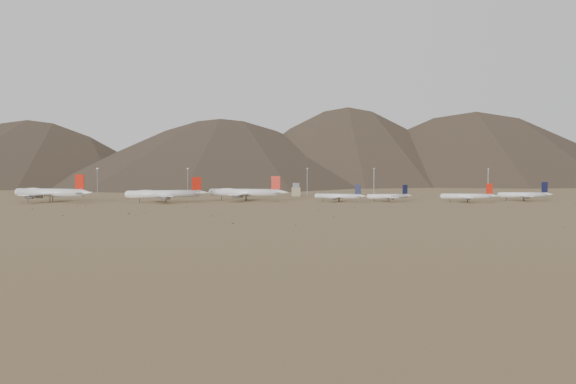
{
  "coord_description": "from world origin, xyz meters",
  "views": [
    {
      "loc": [
        21.38,
        -464.77,
        27.61
      ],
      "look_at": [
        22.52,
        30.0,
        7.48
      ],
      "focal_mm": 40.0,
      "sensor_mm": 36.0,
      "label": 1
    }
  ],
  "objects_px": {
    "widebody_east": "(245,192)",
    "narrowbody_a": "(339,196)",
    "widebody_west": "(50,193)",
    "control_tower": "(296,190)",
    "narrowbody_b": "(389,196)",
    "widebody_centre": "(165,194)"
  },
  "relations": [
    {
      "from": "widebody_east",
      "to": "control_tower",
      "type": "bearing_deg",
      "value": 75.8
    },
    {
      "from": "widebody_centre",
      "to": "widebody_east",
      "type": "distance_m",
      "value": 63.05
    },
    {
      "from": "narrowbody_a",
      "to": "narrowbody_b",
      "type": "height_order",
      "value": "narrowbody_a"
    },
    {
      "from": "widebody_west",
      "to": "widebody_east",
      "type": "xyz_separation_m",
      "value": [
        148.12,
        15.54,
        -0.55
      ]
    },
    {
      "from": "widebody_west",
      "to": "control_tower",
      "type": "bearing_deg",
      "value": 46.02
    },
    {
      "from": "widebody_east",
      "to": "narrowbody_a",
      "type": "height_order",
      "value": "widebody_east"
    },
    {
      "from": "widebody_east",
      "to": "narrowbody_b",
      "type": "relative_size",
      "value": 1.72
    },
    {
      "from": "widebody_west",
      "to": "narrowbody_b",
      "type": "xyz_separation_m",
      "value": [
        260.13,
        4.98,
        -3.12
      ]
    },
    {
      "from": "widebody_west",
      "to": "widebody_east",
      "type": "distance_m",
      "value": 148.93
    },
    {
      "from": "widebody_centre",
      "to": "control_tower",
      "type": "distance_m",
      "value": 142.15
    },
    {
      "from": "widebody_east",
      "to": "narrowbody_b",
      "type": "xyz_separation_m",
      "value": [
        112.01,
        -10.55,
        -2.58
      ]
    },
    {
      "from": "widebody_east",
      "to": "narrowbody_a",
      "type": "xyz_separation_m",
      "value": [
        73.37,
        -13.34,
        -2.38
      ]
    },
    {
      "from": "widebody_east",
      "to": "control_tower",
      "type": "height_order",
      "value": "widebody_east"
    },
    {
      "from": "widebody_east",
      "to": "narrowbody_b",
      "type": "distance_m",
      "value": 112.53
    },
    {
      "from": "widebody_west",
      "to": "control_tower",
      "type": "distance_m",
      "value": 211.91
    },
    {
      "from": "widebody_centre",
      "to": "narrowbody_b",
      "type": "height_order",
      "value": "widebody_centre"
    },
    {
      "from": "narrowbody_b",
      "to": "control_tower",
      "type": "bearing_deg",
      "value": 109.72
    },
    {
      "from": "widebody_west",
      "to": "narrowbody_b",
      "type": "bearing_deg",
      "value": 20.52
    },
    {
      "from": "widebody_west",
      "to": "control_tower",
      "type": "relative_size",
      "value": 5.7
    },
    {
      "from": "widebody_west",
      "to": "widebody_centre",
      "type": "relative_size",
      "value": 1.11
    },
    {
      "from": "widebody_west",
      "to": "widebody_centre",
      "type": "height_order",
      "value": "widebody_west"
    },
    {
      "from": "widebody_east",
      "to": "widebody_west",
      "type": "bearing_deg",
      "value": -160.7
    }
  ]
}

